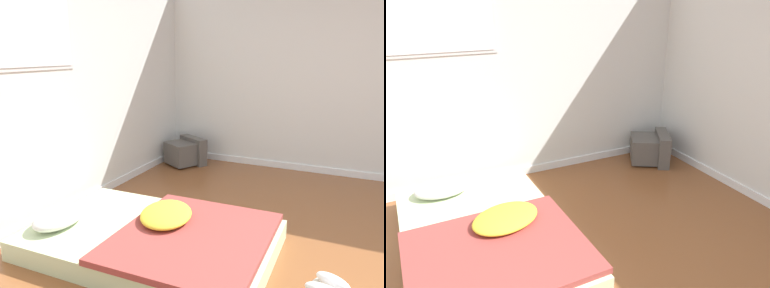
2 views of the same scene
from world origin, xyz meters
TOP-DOWN VIEW (x-y plane):
  - wall_back at (-0.00, 2.84)m, footprint 7.90×0.08m
  - wall_right at (2.78, 0.00)m, footprint 0.08×8.03m
  - mattress_bed at (0.02, 1.60)m, footprint 1.36×2.02m
  - crt_tv at (2.34, 2.44)m, footprint 0.63×0.63m
  - sneaker_pair at (0.01, 0.21)m, footprint 0.33×0.33m

SIDE VIEW (x-z plane):
  - sneaker_pair at x=0.01m, z-range 0.00..0.10m
  - mattress_bed at x=0.02m, z-range -0.04..0.27m
  - crt_tv at x=2.34m, z-range -0.01..0.38m
  - wall_right at x=2.78m, z-range -0.01..2.59m
  - wall_back at x=0.00m, z-range -0.01..2.59m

